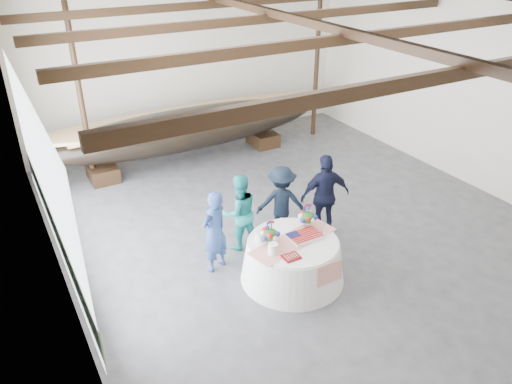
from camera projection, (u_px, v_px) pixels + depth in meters
floor at (300, 225)px, 11.22m from camera, size 10.00×12.00×0.01m
wall_back at (190, 68)px, 14.77m from camera, size 10.00×0.02×4.50m
wall_left at (47, 187)px, 7.99m from camera, size 0.02×12.00×4.50m
wall_right at (472, 95)px, 12.33m from camera, size 0.02×12.00×4.50m
ceiling at (311, 16)px, 9.10m from camera, size 10.00×12.00×0.01m
pavilion_structure at (287, 37)px, 9.93m from camera, size 9.80×11.76×4.50m
open_bay at (45, 185)px, 8.98m from camera, size 0.03×7.00×3.20m
longboat_display at (187, 129)px, 13.85m from camera, size 8.15×1.63×1.53m
banquet_table at (293, 260)px, 9.35m from camera, size 1.96×1.96×0.84m
tabletop_items at (290, 231)px, 9.18m from camera, size 1.89×1.00×0.40m
guest_woman_blue at (214, 231)px, 9.44m from camera, size 0.72×0.61×1.68m
guest_woman_teal at (239, 212)px, 10.11m from camera, size 0.83×0.67×1.64m
guest_man_left at (281, 202)px, 10.50m from camera, size 1.21×1.02×1.62m
guest_man_right at (325, 196)px, 10.51m from camera, size 1.16×0.68×1.86m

